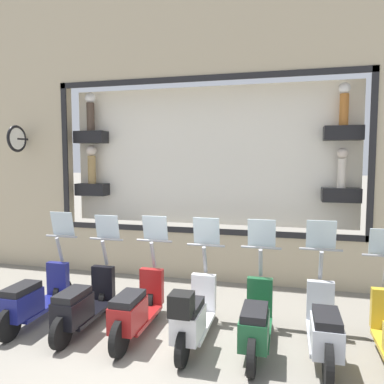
# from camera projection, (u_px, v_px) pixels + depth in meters

# --- Properties ---
(ground_plane) EXTENTS (120.00, 120.00, 0.00)m
(ground_plane) POSITION_uv_depth(u_px,v_px,m) (143.00, 364.00, 4.72)
(ground_plane) COLOR gray
(building_facade) EXTENTS (1.22, 36.00, 7.54)m
(building_facade) POSITION_uv_depth(u_px,v_px,m) (205.00, 99.00, 7.86)
(building_facade) COLOR tan
(building_facade) RESTS_ON ground_plane
(scooter_silver_1) EXTENTS (1.81, 0.61, 1.70)m
(scooter_silver_1) POSITION_uv_depth(u_px,v_px,m) (324.00, 327.00, 4.77)
(scooter_silver_1) COLOR black
(scooter_silver_1) RESTS_ON ground_plane
(scooter_green_2) EXTENTS (1.80, 0.60, 1.68)m
(scooter_green_2) POSITION_uv_depth(u_px,v_px,m) (256.00, 321.00, 4.98)
(scooter_green_2) COLOR black
(scooter_green_2) RESTS_ON ground_plane
(scooter_white_3) EXTENTS (1.79, 0.60, 1.67)m
(scooter_white_3) POSITION_uv_depth(u_px,v_px,m) (192.00, 314.00, 5.12)
(scooter_white_3) COLOR black
(scooter_white_3) RESTS_ON ground_plane
(scooter_red_4) EXTENTS (1.80, 0.60, 1.67)m
(scooter_red_4) POSITION_uv_depth(u_px,v_px,m) (136.00, 308.00, 5.40)
(scooter_red_4) COLOR black
(scooter_red_4) RESTS_ON ground_plane
(scooter_black_5) EXTENTS (1.79, 0.60, 1.64)m
(scooter_black_5) POSITION_uv_depth(u_px,v_px,m) (83.00, 303.00, 5.61)
(scooter_black_5) COLOR black
(scooter_black_5) RESTS_ON ground_plane
(scooter_navy_6) EXTENTS (1.79, 0.61, 1.67)m
(scooter_navy_6) POSITION_uv_depth(u_px,v_px,m) (34.00, 298.00, 5.83)
(scooter_navy_6) COLOR black
(scooter_navy_6) RESTS_ON ground_plane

